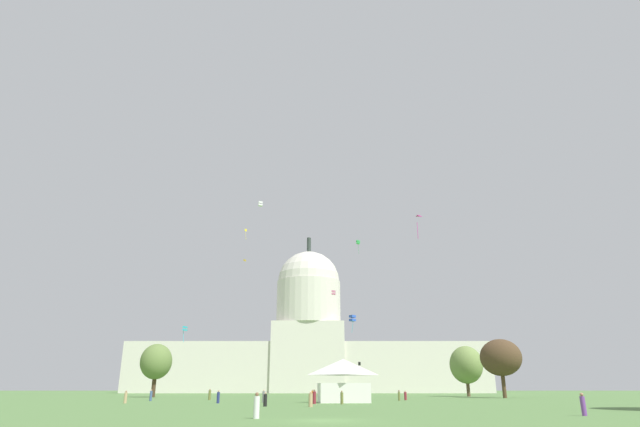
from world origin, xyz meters
The scene contains 29 objects.
ground_plane centered at (0.00, 0.00, 0.00)m, with size 800.00×800.00×0.00m, color #567F42.
capitol_building centered at (-5.31, 187.55, 19.30)m, with size 146.76×27.45×65.89m.
event_tent centered at (2.88, 40.58, 2.92)m, with size 7.55×5.98×5.76m.
tree_west_far centered at (-36.84, 84.49, 7.45)m, with size 8.22×7.99×11.33m.
tree_east_mid centered at (36.96, 75.58, 7.86)m, with size 11.04×10.79×11.59m.
tree_east_near centered at (34.82, 94.29, 7.21)m, with size 9.11×10.42×11.60m.
person_navy_edge_east centered at (-13.78, 37.75, 0.77)m, with size 0.52×0.52×1.66m.
person_white_mid_center centered at (-4.53, 2.09, 0.75)m, with size 0.52×0.52×1.63m.
person_tan_back_left centered at (-1.35, 24.04, 0.72)m, with size 0.53×0.53×1.60m.
person_maroon_front_right centered at (-1.07, 35.19, 0.79)m, with size 0.49×0.49×1.74m.
person_orange_back_center centered at (-1.61, 55.02, 0.77)m, with size 0.34×0.34×1.67m.
person_denim_lawn_far_right centered at (-26.65, 50.47, 0.79)m, with size 0.46×0.46×1.71m.
person_grey_deep_crowd centered at (-8.15, 41.33, 0.79)m, with size 0.55×0.55×1.72m.
person_maroon_mid_right centered at (13.90, 56.62, 0.68)m, with size 0.48×0.48×1.51m.
person_tan_near_tree_east centered at (-26.04, 37.84, 0.72)m, with size 0.55×0.55×1.59m.
person_olive_near_tent centered at (12.29, 52.81, 0.75)m, with size 0.46×0.46×1.61m.
person_black_near_tree_west centered at (-6.35, 25.68, 0.67)m, with size 0.45×0.45×1.49m.
person_olive_front_left centered at (-19.09, 58.20, 0.81)m, with size 0.45×0.45×1.77m.
person_purple_mid_left centered at (18.79, 5.73, 0.74)m, with size 0.43×0.43×1.58m.
person_olive_front_center centered at (2.36, 33.36, 0.74)m, with size 0.47×0.47×1.62m.
kite_cyan_low centered at (-24.36, 58.70, 11.88)m, with size 0.82×0.79×2.81m.
kite_magenta_mid centered at (14.17, 39.62, 25.92)m, with size 1.27×1.27×3.25m.
kite_green_high centered at (10.92, 112.36, 42.83)m, with size 1.24×1.17×4.11m.
kite_yellow_high centered at (-28.79, 153.55, 58.65)m, with size 0.75×0.72×4.35m.
kite_blue_low centered at (6.38, 73.27, 15.58)m, with size 1.47×1.47×3.54m.
kite_white_high centered at (-15.04, 84.82, 44.97)m, with size 1.17×1.13×1.16m.
kite_pink_mid centered at (3.44, 108.62, 27.19)m, with size 1.26×1.21×1.34m.
kite_gold_high centered at (-24.02, 123.03, 39.96)m, with size 0.89×0.88×0.79m.
kite_black_low centered at (11.64, 128.01, 8.92)m, with size 0.84×0.89×2.28m.
Camera 1 is at (-0.35, -33.97, 1.90)m, focal length 28.76 mm.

